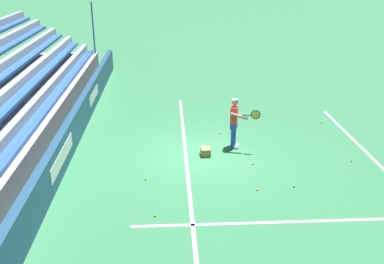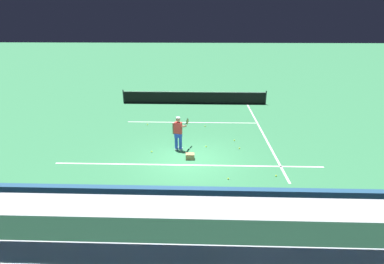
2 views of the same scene
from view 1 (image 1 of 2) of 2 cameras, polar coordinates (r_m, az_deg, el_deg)
ground_plane at (r=14.73m, az=1.14°, el=-2.89°), size 160.00×160.00×0.00m
court_baseline_white at (r=14.71m, az=-0.81°, el=-2.92°), size 12.00×0.10×0.01m
court_sideline_white at (r=12.17m, az=22.13°, el=-10.22°), size 0.10×12.00×0.01m
court_service_line_white at (r=16.08m, az=21.10°, el=-2.24°), size 8.22×0.10×0.01m
back_wall_sponsor_board at (r=14.85m, az=-15.59°, el=-1.21°), size 24.48×0.25×1.10m
tennis_player at (r=15.01m, az=5.43°, el=1.18°), size 0.76×0.95×1.71m
ball_box_cardboard at (r=14.63m, az=1.73°, el=-2.51°), size 0.41×0.32×0.26m
tennis_ball_near_player at (r=13.05m, az=12.86°, el=-6.70°), size 0.07×0.07×0.07m
tennis_ball_far_left at (r=11.42m, az=-4.72°, el=-10.53°), size 0.07×0.07×0.07m
tennis_ball_on_baseline at (r=14.17m, az=7.74°, el=-3.98°), size 0.07×0.07×0.07m
tennis_ball_toward_net at (r=18.24m, az=16.10°, el=1.24°), size 0.07×0.07×0.07m
tennis_ball_midcourt at (r=12.68m, az=8.33°, el=-7.24°), size 0.07×0.07×0.07m
tennis_ball_by_box at (r=15.09m, az=19.63°, el=-3.46°), size 0.07×0.07×0.07m
tennis_ball_stray_back at (r=16.48m, az=3.57°, el=-0.08°), size 0.07×0.07×0.07m
tennis_ball_far_right at (r=13.17m, az=-5.88°, el=-5.95°), size 0.07×0.07×0.07m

